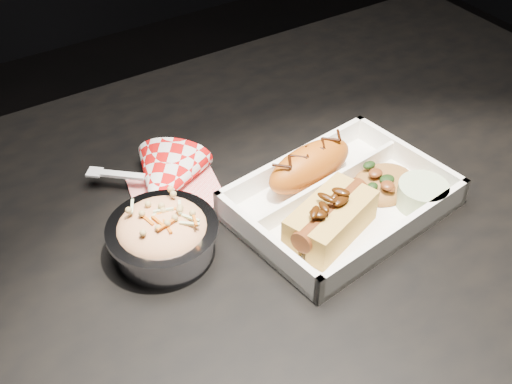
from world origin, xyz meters
TOP-DOWN VIEW (x-y plane):
  - dining_table at (0.00, 0.00)m, footprint 1.20×0.80m
  - food_tray at (0.05, -0.03)m, footprint 0.27×0.21m
  - fried_pastry at (0.05, 0.03)m, footprint 0.13×0.07m
  - hotdog at (0.01, -0.06)m, footprint 0.12×0.09m
  - fried_rice_mound at (0.12, -0.03)m, footprint 0.10×0.08m
  - cupcake_liner at (0.14, -0.08)m, footprint 0.06×0.06m
  - foil_coleslaw_cup at (-0.16, 0.02)m, footprint 0.12×0.12m
  - napkin_fork at (-0.11, 0.12)m, footprint 0.15×0.15m

SIDE VIEW (x-z plane):
  - dining_table at x=0.00m, z-range 0.28..1.03m
  - food_tray at x=0.05m, z-range 0.74..0.78m
  - napkin_fork at x=-0.11m, z-range 0.72..0.82m
  - cupcake_liner at x=0.14m, z-range 0.76..0.79m
  - fried_rice_mound at x=0.12m, z-range 0.76..0.79m
  - foil_coleslaw_cup at x=-0.16m, z-range 0.75..0.81m
  - hotdog at x=0.01m, z-range 0.75..0.81m
  - fried_pastry at x=0.05m, z-range 0.76..0.81m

